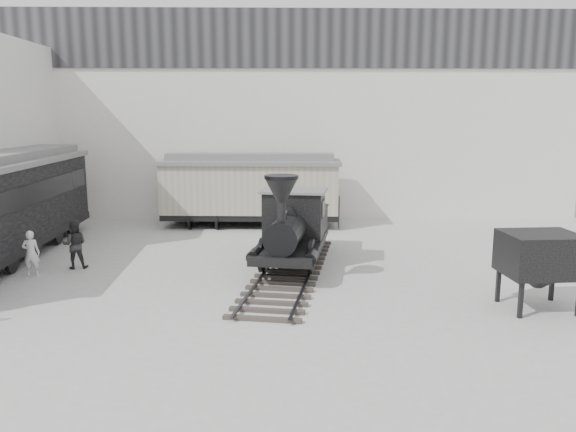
{
  "coord_description": "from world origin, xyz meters",
  "views": [
    {
      "loc": [
        0.54,
        -16.34,
        5.62
      ],
      "look_at": [
        0.95,
        3.65,
        2.0
      ],
      "focal_mm": 35.0,
      "sensor_mm": 36.0,
      "label": 1
    }
  ],
  "objects_px": {
    "locomotive": "(293,232)",
    "visitor_b": "(75,244)",
    "visitor_a": "(31,253)",
    "coal_hopper": "(540,260)",
    "boxcar": "(250,188)"
  },
  "relations": [
    {
      "from": "locomotive",
      "to": "visitor_a",
      "type": "distance_m",
      "value": 9.3
    },
    {
      "from": "locomotive",
      "to": "coal_hopper",
      "type": "relative_size",
      "value": 4.61
    },
    {
      "from": "boxcar",
      "to": "visitor_b",
      "type": "bearing_deg",
      "value": -124.76
    },
    {
      "from": "boxcar",
      "to": "visitor_a",
      "type": "distance_m",
      "value": 11.58
    },
    {
      "from": "locomotive",
      "to": "coal_hopper",
      "type": "height_order",
      "value": "locomotive"
    },
    {
      "from": "visitor_a",
      "to": "coal_hopper",
      "type": "xyz_separation_m",
      "value": [
        16.27,
        -3.78,
        0.66
      ]
    },
    {
      "from": "locomotive",
      "to": "visitor_b",
      "type": "xyz_separation_m",
      "value": [
        -8.05,
        0.03,
        -0.43
      ]
    },
    {
      "from": "visitor_a",
      "to": "boxcar",
      "type": "bearing_deg",
      "value": -136.11
    },
    {
      "from": "visitor_a",
      "to": "coal_hopper",
      "type": "distance_m",
      "value": 16.72
    },
    {
      "from": "visitor_a",
      "to": "coal_hopper",
      "type": "height_order",
      "value": "coal_hopper"
    },
    {
      "from": "visitor_b",
      "to": "coal_hopper",
      "type": "height_order",
      "value": "coal_hopper"
    },
    {
      "from": "coal_hopper",
      "to": "boxcar",
      "type": "bearing_deg",
      "value": 122.04
    },
    {
      "from": "visitor_b",
      "to": "boxcar",
      "type": "bearing_deg",
      "value": -138.23
    },
    {
      "from": "visitor_b",
      "to": "coal_hopper",
      "type": "xyz_separation_m",
      "value": [
        15.08,
        -4.73,
        0.57
      ]
    },
    {
      "from": "locomotive",
      "to": "coal_hopper",
      "type": "distance_m",
      "value": 8.46
    }
  ]
}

